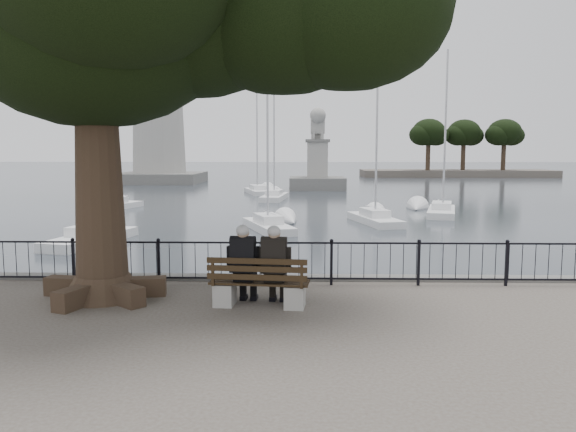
{
  "coord_description": "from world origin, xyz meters",
  "views": [
    {
      "loc": [
        0.3,
        -10.22,
        3.07
      ],
      "look_at": [
        0.0,
        2.5,
        1.6
      ],
      "focal_mm": 35.0,
      "sensor_mm": 36.0,
      "label": 1
    }
  ],
  "objects_px": {
    "lighthouse": "(157,74)",
    "lion_monument": "(317,169)",
    "bench": "(259,289)",
    "person_right": "(275,269)",
    "person_left": "(245,268)"
  },
  "relations": [
    {
      "from": "bench",
      "to": "lion_monument",
      "type": "height_order",
      "value": "lion_monument"
    },
    {
      "from": "person_left",
      "to": "lion_monument",
      "type": "bearing_deg",
      "value": 86.71
    },
    {
      "from": "lion_monument",
      "to": "person_right",
      "type": "bearing_deg",
      "value": -92.57
    },
    {
      "from": "lighthouse",
      "to": "lion_monument",
      "type": "xyz_separation_m",
      "value": [
        20.0,
        -12.07,
        -11.59
      ]
    },
    {
      "from": "bench",
      "to": "lighthouse",
      "type": "xyz_separation_m",
      "value": [
        -17.47,
        61.39,
        12.4
      ]
    },
    {
      "from": "person_left",
      "to": "lion_monument",
      "type": "relative_size",
      "value": 0.19
    },
    {
      "from": "bench",
      "to": "person_right",
      "type": "xyz_separation_m",
      "value": [
        0.32,
        0.08,
        0.39
      ]
    },
    {
      "from": "lion_monument",
      "to": "lighthouse",
      "type": "bearing_deg",
      "value": 148.9
    },
    {
      "from": "bench",
      "to": "person_right",
      "type": "bearing_deg",
      "value": 14.12
    },
    {
      "from": "person_right",
      "to": "lion_monument",
      "type": "bearing_deg",
      "value": 87.43
    },
    {
      "from": "person_right",
      "to": "lighthouse",
      "type": "relative_size",
      "value": 0.05
    },
    {
      "from": "person_right",
      "to": "lighthouse",
      "type": "height_order",
      "value": "lighthouse"
    },
    {
      "from": "person_right",
      "to": "lighthouse",
      "type": "distance_m",
      "value": 64.95
    },
    {
      "from": "person_right",
      "to": "bench",
      "type": "bearing_deg",
      "value": -165.88
    },
    {
      "from": "person_left",
      "to": "lighthouse",
      "type": "bearing_deg",
      "value": 105.67
    }
  ]
}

